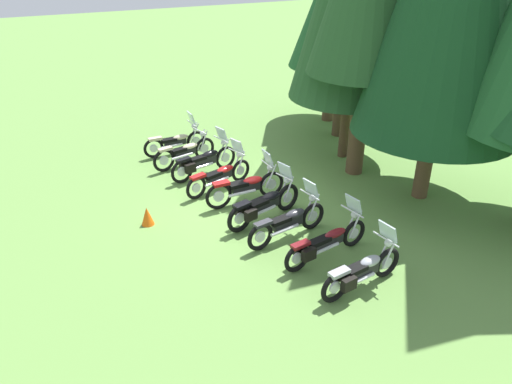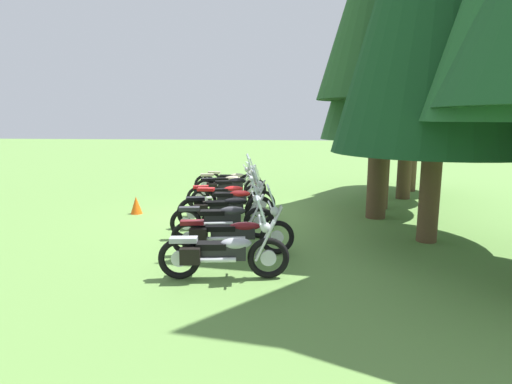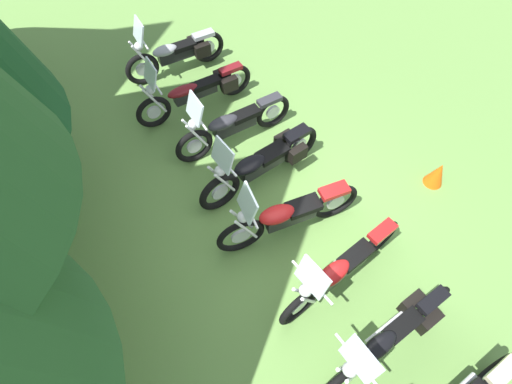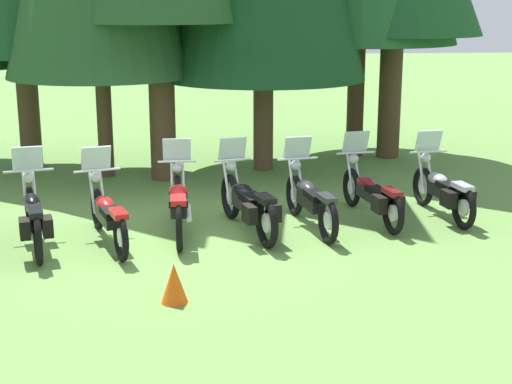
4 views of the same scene
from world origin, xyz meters
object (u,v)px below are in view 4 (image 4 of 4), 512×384
(motorcycle_2, at_px, (34,215))
(motorcycle_6, at_px, (310,199))
(motorcycle_3, at_px, (108,213))
(traffic_cone, at_px, (174,283))
(motorcycle_8, at_px, (443,190))
(motorcycle_4, at_px, (179,203))
(motorcycle_5, at_px, (248,203))
(motorcycle_7, at_px, (372,193))

(motorcycle_2, height_order, motorcycle_6, motorcycle_2)
(motorcycle_3, relative_size, traffic_cone, 4.60)
(motorcycle_3, height_order, traffic_cone, motorcycle_3)
(motorcycle_2, distance_m, motorcycle_3, 1.04)
(motorcycle_6, bearing_deg, motorcycle_2, 88.61)
(motorcycle_2, relative_size, motorcycle_8, 1.06)
(motorcycle_3, bearing_deg, motorcycle_4, -88.75)
(motorcycle_5, height_order, motorcycle_8, motorcycle_5)
(traffic_cone, bearing_deg, motorcycle_8, 36.29)
(motorcycle_7, distance_m, motorcycle_8, 1.21)
(motorcycle_4, bearing_deg, motorcycle_8, -83.61)
(motorcycle_5, bearing_deg, motorcycle_8, -95.40)
(motorcycle_3, bearing_deg, traffic_cone, -174.70)
(motorcycle_7, bearing_deg, motorcycle_5, 94.35)
(motorcycle_5, bearing_deg, motorcycle_4, 73.89)
(motorcycle_5, bearing_deg, motorcycle_3, 83.78)
(motorcycle_2, height_order, motorcycle_5, motorcycle_5)
(motorcycle_6, xyz_separation_m, motorcycle_8, (2.29, 0.38, -0.01))
(traffic_cone, bearing_deg, motorcycle_2, 131.42)
(motorcycle_7, bearing_deg, traffic_cone, 126.05)
(motorcycle_3, distance_m, motorcycle_8, 5.43)
(motorcycle_4, xyz_separation_m, motorcycle_8, (4.32, 0.51, -0.04))
(motorcycle_5, bearing_deg, motorcycle_6, -95.60)
(motorcycle_8, height_order, traffic_cone, motorcycle_8)
(motorcycle_8, relative_size, traffic_cone, 4.44)
(motorcycle_8, bearing_deg, traffic_cone, 118.89)
(motorcycle_3, bearing_deg, motorcycle_5, -98.38)
(motorcycle_2, height_order, motorcycle_8, motorcycle_2)
(motorcycle_7, distance_m, traffic_cone, 4.50)
(motorcycle_2, relative_size, motorcycle_7, 0.96)
(motorcycle_5, relative_size, motorcycle_8, 1.08)
(motorcycle_5, relative_size, motorcycle_6, 1.02)
(motorcycle_7, height_order, traffic_cone, motorcycle_7)
(motorcycle_5, bearing_deg, motorcycle_2, 82.88)
(motorcycle_7, height_order, motorcycle_8, motorcycle_8)
(motorcycle_3, bearing_deg, motorcycle_8, -97.87)
(motorcycle_5, distance_m, motorcycle_7, 2.12)
(motorcycle_5, xyz_separation_m, motorcycle_8, (3.27, 0.54, -0.02))
(motorcycle_4, relative_size, motorcycle_8, 1.08)
(motorcycle_8, bearing_deg, motorcycle_3, 91.61)
(motorcycle_2, height_order, motorcycle_7, motorcycle_2)
(motorcycle_5, height_order, traffic_cone, motorcycle_5)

